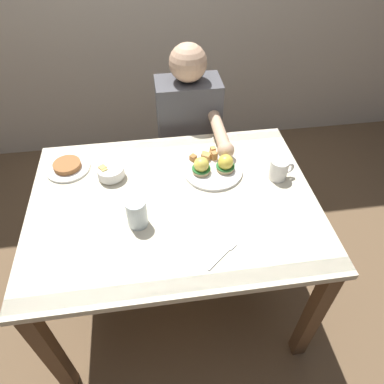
{
  "coord_description": "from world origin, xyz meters",
  "views": [
    {
      "loc": [
        -0.07,
        -1.03,
        1.8
      ],
      "look_at": [
        0.08,
        0.0,
        0.78
      ],
      "focal_mm": 32.9,
      "sensor_mm": 36.0,
      "label": 1
    }
  ],
  "objects": [
    {
      "name": "water_glass_near",
      "position": [
        -0.15,
        -0.1,
        0.79
      ],
      "size": [
        0.08,
        0.08,
        0.12
      ],
      "color": "silver",
      "rests_on": "dining_table"
    },
    {
      "name": "eggs_benedict_plate",
      "position": [
        0.2,
        0.16,
        0.77
      ],
      "size": [
        0.27,
        0.27,
        0.09
      ],
      "color": "white",
      "rests_on": "dining_table"
    },
    {
      "name": "ground_plane",
      "position": [
        0.0,
        0.0,
        0.0
      ],
      "size": [
        6.0,
        6.0,
        0.0
      ],
      "primitive_type": "plane",
      "color": "brown"
    },
    {
      "name": "fork",
      "position": [
        0.15,
        -0.3,
        0.74
      ],
      "size": [
        0.13,
        0.11,
        0.0
      ],
      "color": "silver",
      "rests_on": "dining_table"
    },
    {
      "name": "side_plate",
      "position": [
        -0.46,
        0.27,
        0.75
      ],
      "size": [
        0.2,
        0.2,
        0.04
      ],
      "color": "white",
      "rests_on": "dining_table"
    },
    {
      "name": "diner_person",
      "position": [
        0.15,
        0.6,
        0.65
      ],
      "size": [
        0.34,
        0.54,
        1.14
      ],
      "color": "#33333D",
      "rests_on": "ground_plane"
    },
    {
      "name": "coffee_mug",
      "position": [
        0.48,
        0.08,
        0.79
      ],
      "size": [
        0.11,
        0.08,
        0.09
      ],
      "color": "white",
      "rests_on": "dining_table"
    },
    {
      "name": "dining_table",
      "position": [
        0.0,
        0.0,
        0.63
      ],
      "size": [
        1.2,
        0.9,
        0.74
      ],
      "color": "beige",
      "rests_on": "ground_plane"
    },
    {
      "name": "fruit_bowl",
      "position": [
        -0.26,
        0.19,
        0.77
      ],
      "size": [
        0.12,
        0.12,
        0.06
      ],
      "color": "white",
      "rests_on": "dining_table"
    }
  ]
}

